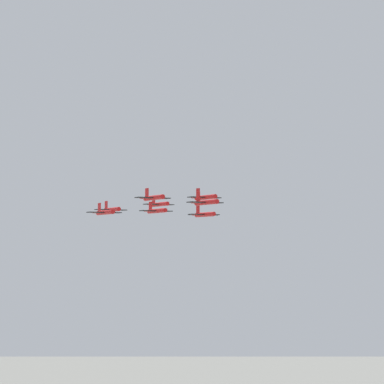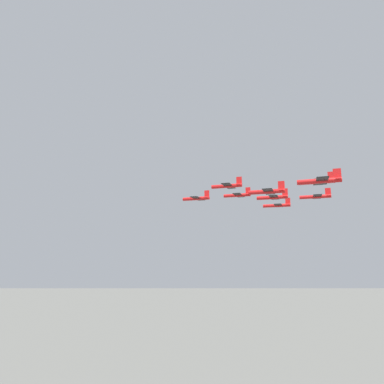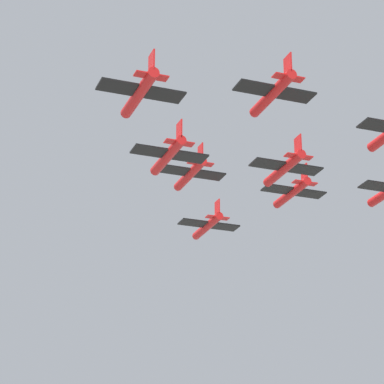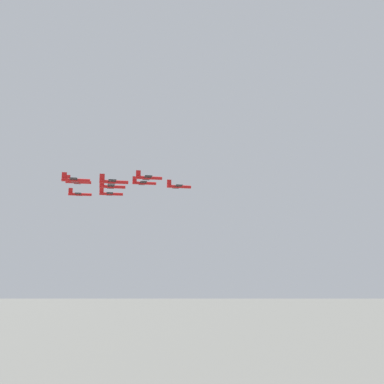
{
  "view_description": "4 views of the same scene",
  "coord_description": "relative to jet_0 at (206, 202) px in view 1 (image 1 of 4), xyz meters",
  "views": [
    {
      "loc": [
        86.09,
        139.24,
        149.59
      ],
      "look_at": [
        -22.55,
        -24.38,
        163.42
      ],
      "focal_mm": 70.0,
      "sensor_mm": 36.0,
      "label": 1
    },
    {
      "loc": [
        -132.5,
        -52.91,
        143.35
      ],
      "look_at": [
        -26.87,
        -20.23,
        162.89
      ],
      "focal_mm": 28.0,
      "sensor_mm": 36.0,
      "label": 2
    },
    {
      "loc": [
        -83.54,
        -146.39,
        111.59
      ],
      "look_at": [
        -30.35,
        -27.1,
        163.57
      ],
      "focal_mm": 85.0,
      "sensor_mm": 36.0,
      "label": 3
    },
    {
      "loc": [
        128.3,
        -63.0,
        134.57
      ],
      "look_at": [
        -23.11,
        -15.98,
        158.25
      ],
      "focal_mm": 35.0,
      "sensor_mm": 36.0,
      "label": 4
    }
  ],
  "objects": [
    {
      "name": "jet_0",
      "position": [
        0.0,
        0.0,
        0.0
      ],
      "size": [
        9.93,
        10.54,
        3.52
      ],
      "rotation": [
        0.0,
        0.0,
        6.22
      ],
      "color": "red"
    },
    {
      "name": "jet_3",
      "position": [
        -18.15,
        -26.98,
        -1.85
      ],
      "size": [
        9.93,
        10.54,
        3.52
      ],
      "rotation": [
        0.0,
        0.0,
        6.22
      ],
      "color": "red"
    },
    {
      "name": "jet_2",
      "position": [
        7.38,
        -14.49,
        1.71
      ],
      "size": [
        9.93,
        10.54,
        3.52
      ],
      "rotation": [
        0.0,
        0.0,
        6.22
      ],
      "color": "red"
    },
    {
      "name": "jet_8",
      "position": [
        5.7,
        -42.46,
        -0.42
      ],
      "size": [
        9.93,
        10.54,
        3.52
      ],
      "rotation": [
        0.0,
        0.0,
        6.22
      ],
      "color": "red"
    },
    {
      "name": "jet_1",
      "position": [
        -9.07,
        -13.49,
        2.34
      ],
      "size": [
        9.93,
        10.54,
        3.52
      ],
      "rotation": [
        0.0,
        0.0,
        6.22
      ],
      "color": "red"
    },
    {
      "name": "jet_7",
      "position": [
        -10.76,
        -41.47,
        1.66
      ],
      "size": [
        9.93,
        10.54,
        3.52
      ],
      "rotation": [
        0.0,
        0.0,
        6.22
      ],
      "color": "red"
    },
    {
      "name": "jet_4",
      "position": [
        -1.69,
        -27.98,
        -1.13
      ],
      "size": [
        9.93,
        10.54,
        3.52
      ],
      "rotation": [
        0.0,
        0.0,
        6.22
      ],
      "color": "red"
    },
    {
      "name": "jet_5",
      "position": [
        14.77,
        -28.97,
        -1.94
      ],
      "size": [
        9.93,
        10.54,
        3.52
      ],
      "rotation": [
        0.0,
        0.0,
        6.22
      ],
      "color": "red"
    },
    {
      "name": "jet_6",
      "position": [
        -27.22,
        -40.48,
        -1.35
      ],
      "size": [
        9.93,
        10.54,
        3.52
      ],
      "rotation": [
        0.0,
        0.0,
        6.22
      ],
      "color": "red"
    }
  ]
}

